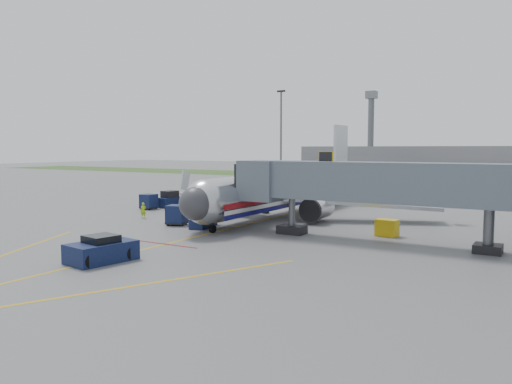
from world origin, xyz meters
The scene contains 16 objects.
ground centered at (0.00, 0.00, 0.00)m, with size 400.00×400.00×0.00m, color #565659.
grass_strip centered at (0.00, 90.00, 0.01)m, with size 300.00×25.00×0.01m, color #2D4C1E.
apron_markings centered at (0.00, -7.40, 0.00)m, with size 21.52×50.00×0.01m.
airliner centered at (0.00, 15.25, 2.65)m, with size 32.10×35.67×10.25m.
jet_bridge centered at (12.86, 5.00, 4.47)m, with size 25.30×4.00×6.90m.
light_mast_left centered at (-30.00, 70.00, 10.78)m, with size 2.00×0.44×20.40m.
distant_terminal centered at (-10.00, 170.00, 4.00)m, with size 120.00×14.00×8.00m, color slate.
control_tower centered at (-40.00, 165.00, 17.33)m, with size 4.00×4.00×30.00m.
pushback_tug centered at (0.42, -10.45, 0.71)m, with size 3.07×4.39×1.69m.
baggage_tug centered at (-15.30, 14.21, 0.89)m, with size 1.78×3.01×2.01m.
baggage_cart_a centered at (-10.11, 15.34, 0.75)m, with size 1.40×1.40×1.47m.
baggage_cart_b centered at (-16.17, 11.46, 0.90)m, with size 1.64×1.64×1.77m.
baggage_cart_c centered at (-5.39, 3.75, 0.94)m, with size 2.14×2.14×1.85m.
belt_loader centered at (-2.51, 4.04, 0.50)m, with size 2.13×4.30×2.03m.
ground_power_cart centered at (13.15, 8.00, 0.67)m, with size 1.80×1.28×1.37m.
ramp_worker centered at (-11.25, 5.42, 0.81)m, with size 0.59×0.39×1.62m, color #A2CE18.
Camera 1 is at (24.77, -31.94, 7.13)m, focal length 35.00 mm.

